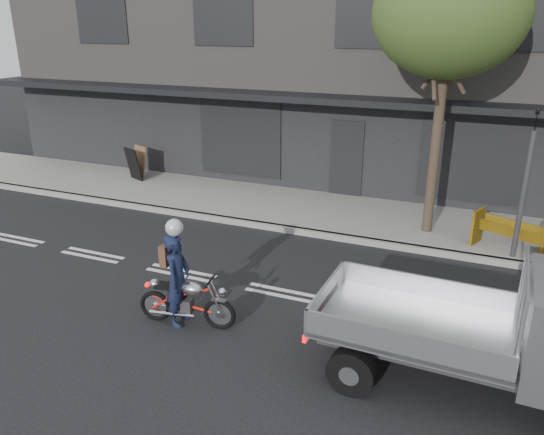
% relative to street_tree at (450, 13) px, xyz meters
% --- Properties ---
extents(ground, '(80.00, 80.00, 0.00)m').
position_rel_street_tree_xyz_m(ground, '(-2.20, -4.20, -5.28)').
color(ground, black).
rests_on(ground, ground).
extents(sidewalk, '(32.00, 3.20, 0.15)m').
position_rel_street_tree_xyz_m(sidewalk, '(-2.20, 0.50, -5.20)').
color(sidewalk, gray).
rests_on(sidewalk, ground).
extents(kerb, '(32.00, 0.20, 0.15)m').
position_rel_street_tree_xyz_m(kerb, '(-2.20, -1.10, -5.20)').
color(kerb, gray).
rests_on(kerb, ground).
extents(building_main, '(26.00, 10.00, 8.00)m').
position_rel_street_tree_xyz_m(building_main, '(-2.20, 7.10, -1.28)').
color(building_main, slate).
rests_on(building_main, ground).
extents(street_tree, '(3.40, 3.40, 6.74)m').
position_rel_street_tree_xyz_m(street_tree, '(0.00, 0.00, 0.00)').
color(street_tree, '#382B21').
rests_on(street_tree, ground).
extents(traffic_light_pole, '(0.12, 0.12, 3.50)m').
position_rel_street_tree_xyz_m(traffic_light_pole, '(2.00, -0.85, -3.63)').
color(traffic_light_pole, '#2D2D30').
rests_on(traffic_light_pole, ground).
extents(motorcycle, '(1.81, 0.53, 0.94)m').
position_rel_street_tree_xyz_m(motorcycle, '(-3.40, -5.91, -4.80)').
color(motorcycle, black).
rests_on(motorcycle, ground).
extents(rider, '(0.50, 0.68, 1.70)m').
position_rel_street_tree_xyz_m(rider, '(-3.55, -5.91, -4.43)').
color(rider, '#141B37').
rests_on(rider, ground).
extents(construction_barrier, '(1.71, 1.20, 0.89)m').
position_rel_street_tree_xyz_m(construction_barrier, '(1.92, -0.60, -4.68)').
color(construction_barrier, '#D6960B').
rests_on(construction_barrier, sidewalk).
extents(sandwich_board, '(0.80, 0.68, 1.07)m').
position_rel_street_tree_xyz_m(sandwich_board, '(-9.56, 0.90, -4.59)').
color(sandwich_board, black).
rests_on(sandwich_board, sidewalk).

